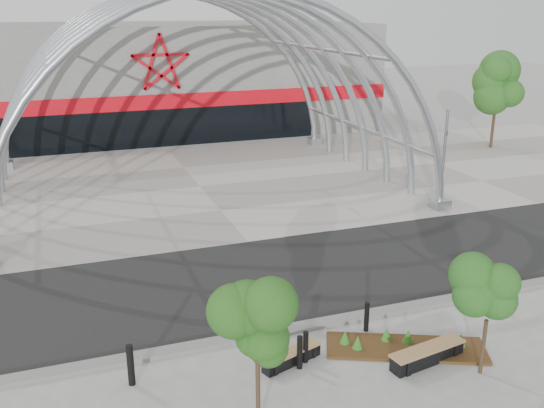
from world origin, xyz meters
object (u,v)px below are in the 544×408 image
(bench_0, at_px, (292,357))
(street_tree_0, at_px, (257,333))
(bollard_2, at_px, (306,347))
(bench_1, at_px, (427,355))
(signal_pole, at_px, (444,157))
(street_tree_1, at_px, (489,298))

(bench_0, bearing_deg, street_tree_0, -128.19)
(street_tree_0, distance_m, bollard_2, 3.53)
(street_tree_0, bearing_deg, bollard_2, 45.16)
(bench_0, height_order, bench_1, bench_1)
(bench_1, bearing_deg, bench_0, 160.61)
(bench_0, bearing_deg, signal_pole, 41.13)
(bench_1, xyz_separation_m, bollard_2, (-3.11, 1.18, 0.22))
(bench_1, bearing_deg, signal_pole, 54.12)
(street_tree_0, xyz_separation_m, bench_0, (1.67, 2.13, -2.24))
(street_tree_1, distance_m, bench_1, 2.42)
(street_tree_0, height_order, bench_0, street_tree_0)
(street_tree_1, distance_m, bench_0, 5.43)
(signal_pole, distance_m, bollard_2, 15.67)
(signal_pole, bearing_deg, street_tree_0, -137.32)
(street_tree_0, distance_m, street_tree_1, 6.26)
(street_tree_1, relative_size, bollard_2, 3.33)
(bench_0, relative_size, bench_1, 0.79)
(street_tree_0, distance_m, bench_0, 3.52)
(bollard_2, bearing_deg, bench_0, 172.17)
(street_tree_0, bearing_deg, signal_pole, 42.68)
(signal_pole, bearing_deg, bench_0, -138.87)
(street_tree_0, height_order, street_tree_1, street_tree_0)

